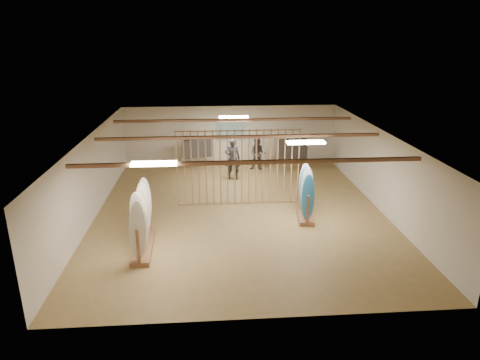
{
  "coord_description": "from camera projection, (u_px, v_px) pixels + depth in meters",
  "views": [
    {
      "loc": [
        -1.06,
        -13.89,
        5.95
      ],
      "look_at": [
        0.0,
        0.0,
        1.2
      ],
      "focal_mm": 32.0,
      "sensor_mm": 36.0,
      "label": 1
    }
  ],
  "objects": [
    {
      "name": "wall_front",
      "position": [
        262.0,
        263.0,
        9.0
      ],
      "size": [
        12.0,
        0.0,
        12.0
      ],
      "primitive_type": "plane",
      "rotation": [
        -1.57,
        0.0,
        0.0
      ],
      "color": "silver",
      "rests_on": "ground"
    },
    {
      "name": "wall_left",
      "position": [
        91.0,
        178.0,
        14.3
      ],
      "size": [
        0.0,
        12.0,
        12.0
      ],
      "primitive_type": "plane",
      "rotation": [
        1.57,
        0.0,
        1.57
      ],
      "color": "silver",
      "rests_on": "ground"
    },
    {
      "name": "clothing_rack_a",
      "position": [
        197.0,
        148.0,
        19.73
      ],
      "size": [
        1.35,
        0.71,
        1.5
      ],
      "rotation": [
        0.0,
        0.0,
        0.29
      ],
      "color": "silver",
      "rests_on": "floor"
    },
    {
      "name": "bamboo_partition",
      "position": [
        238.0,
        168.0,
        15.41
      ],
      "size": [
        4.45,
        0.05,
        2.78
      ],
      "color": "tan",
      "rests_on": "ground"
    },
    {
      "name": "wall_right",
      "position": [
        382.0,
        171.0,
        15.02
      ],
      "size": [
        0.0,
        12.0,
        12.0
      ],
      "primitive_type": "plane",
      "rotation": [
        1.57,
        0.0,
        -1.57
      ],
      "color": "silver",
      "rests_on": "ground"
    },
    {
      "name": "light_panels",
      "position": [
        240.0,
        136.0,
        14.23
      ],
      "size": [
        1.2,
        0.35,
        0.06
      ],
      "primitive_type": "cube",
      "color": "white",
      "rests_on": "ground"
    },
    {
      "name": "rack_right",
      "position": [
        306.0,
        201.0,
        14.49
      ],
      "size": [
        0.7,
        1.59,
        1.79
      ],
      "rotation": [
        0.0,
        0.0,
        -0.14
      ],
      "color": "#976444",
      "rests_on": "floor"
    },
    {
      "name": "floor",
      "position": [
        240.0,
        212.0,
        15.11
      ],
      "size": [
        12.0,
        12.0,
        0.0
      ],
      "primitive_type": "plane",
      "color": "#A3854F",
      "rests_on": "ground"
    },
    {
      "name": "shopper_a",
      "position": [
        233.0,
        156.0,
        18.27
      ],
      "size": [
        0.8,
        0.59,
        2.04
      ],
      "primitive_type": "imported",
      "rotation": [
        0.0,
        0.0,
        3.03
      ],
      "color": "#27282F",
      "rests_on": "floor"
    },
    {
      "name": "ceiling",
      "position": [
        240.0,
        135.0,
        14.21
      ],
      "size": [
        12.0,
        12.0,
        0.0
      ],
      "primitive_type": "plane",
      "rotation": [
        3.14,
        0.0,
        0.0
      ],
      "color": "gray",
      "rests_on": "ground"
    },
    {
      "name": "wall_back",
      "position": [
        230.0,
        135.0,
        20.32
      ],
      "size": [
        12.0,
        0.0,
        12.0
      ],
      "primitive_type": "plane",
      "rotation": [
        1.57,
        0.0,
        0.0
      ],
      "color": "silver",
      "rests_on": "ground"
    },
    {
      "name": "ceiling_slats",
      "position": [
        240.0,
        137.0,
        14.23
      ],
      "size": [
        9.5,
        6.12,
        0.1
      ],
      "primitive_type": "cube",
      "color": "#976444",
      "rests_on": "ground"
    },
    {
      "name": "rack_left",
      "position": [
        142.0,
        228.0,
        12.38
      ],
      "size": [
        0.61,
        2.36,
        1.89
      ],
      "rotation": [
        0.0,
        0.0,
        0.04
      ],
      "color": "#976444",
      "rests_on": "floor"
    },
    {
      "name": "poster",
      "position": [
        230.0,
        131.0,
        20.24
      ],
      "size": [
        1.4,
        0.03,
        0.9
      ],
      "primitive_type": "cube",
      "color": "teal",
      "rests_on": "ground"
    },
    {
      "name": "shopper_b",
      "position": [
        258.0,
        152.0,
        19.57
      ],
      "size": [
        0.97,
        0.85,
        1.7
      ],
      "primitive_type": "imported",
      "rotation": [
        0.0,
        0.0,
        -0.29
      ],
      "color": "#37312A",
      "rests_on": "floor"
    },
    {
      "name": "clothing_rack_b",
      "position": [
        292.0,
        149.0,
        19.35
      ],
      "size": [
        1.47,
        0.49,
        1.58
      ],
      "rotation": [
        0.0,
        0.0,
        0.09
      ],
      "color": "silver",
      "rests_on": "floor"
    }
  ]
}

